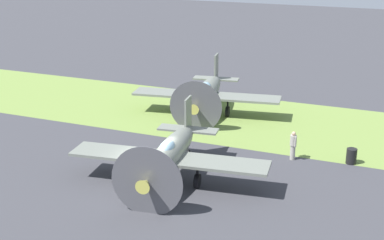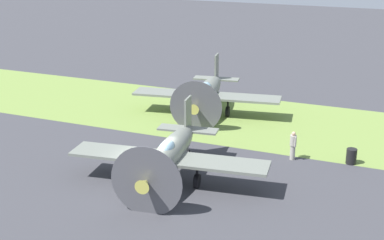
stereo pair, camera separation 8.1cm
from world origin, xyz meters
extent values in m
plane|color=#38383D|center=(0.00, 0.00, 0.00)|extent=(160.00, 160.00, 0.00)
cube|color=olive|center=(0.00, -11.95, 0.00)|extent=(120.00, 11.00, 0.01)
ellipsoid|color=slate|center=(-1.00, -0.68, 1.60)|extent=(2.33, 7.61, 1.37)
cube|color=slate|center=(-1.06, -0.24, 1.43)|extent=(10.73, 3.24, 0.15)
cube|color=slate|center=(-0.55, -4.06, 2.59)|extent=(0.27, 1.22, 2.09)
cube|color=slate|center=(-0.55, -4.06, 1.71)|extent=(3.62, 1.44, 0.11)
cone|color=#B7B24C|center=(-1.52, 3.31, 1.60)|extent=(0.80, 0.86, 0.71)
cylinder|color=#4C4C51|center=(-1.50, 3.09, 1.60)|extent=(3.50, 0.50, 3.53)
ellipsoid|color=#8CB2C6|center=(-1.08, -0.02, 2.08)|extent=(0.97, 1.63, 0.77)
cylinder|color=black|center=(-2.65, -0.34, 0.37)|extent=(0.34, 0.77, 0.75)
cylinder|color=black|center=(-2.65, -0.34, 0.90)|extent=(0.13, 0.13, 1.06)
cylinder|color=black|center=(0.51, 0.08, 0.37)|extent=(0.34, 0.77, 0.75)
cylinder|color=black|center=(0.51, 0.08, 0.90)|extent=(0.13, 0.13, 1.06)
cylinder|color=black|center=(-0.54, -4.17, 0.18)|extent=(0.18, 0.37, 0.35)
ellipsoid|color=slate|center=(1.43, -12.36, 1.62)|extent=(2.62, 7.73, 1.39)
cube|color=slate|center=(1.36, -11.92, 1.45)|extent=(10.90, 3.64, 0.16)
cube|color=slate|center=(2.00, -15.78, 2.63)|extent=(0.31, 1.23, 2.12)
cube|color=slate|center=(2.00, -15.78, 1.73)|extent=(3.69, 1.58, 0.11)
cone|color=#B7B24C|center=(0.76, -8.33, 1.62)|extent=(0.83, 0.89, 0.72)
cylinder|color=#4C4C51|center=(0.80, -8.55, 1.62)|extent=(3.54, 0.63, 3.58)
ellipsoid|color=#8CB2C6|center=(1.32, -11.70, 2.11)|extent=(1.03, 1.67, 0.78)
cylinder|color=black|center=(-0.26, -12.07, 0.38)|extent=(0.37, 0.79, 0.76)
cylinder|color=black|center=(-0.26, -12.07, 0.92)|extent=(0.13, 0.13, 1.07)
cylinder|color=black|center=(2.94, -11.54, 0.38)|extent=(0.37, 0.79, 0.76)
cylinder|color=black|center=(2.94, -11.54, 0.92)|extent=(0.13, 0.13, 1.07)
cylinder|color=black|center=(2.02, -15.89, 0.18)|extent=(0.19, 0.37, 0.36)
cylinder|color=#9E998E|center=(-6.39, -5.99, 0.44)|extent=(0.30, 0.30, 0.88)
cylinder|color=#9E998E|center=(-6.39, -5.99, 1.19)|extent=(0.38, 0.38, 0.62)
sphere|color=tan|center=(-6.39, -5.99, 1.61)|extent=(0.23, 0.23, 0.23)
cylinder|color=#9E998E|center=(-6.22, -6.19, 1.19)|extent=(0.11, 0.11, 0.59)
cylinder|color=#9E998E|center=(-6.55, -5.79, 1.19)|extent=(0.11, 0.11, 0.59)
cylinder|color=black|center=(-9.65, -6.69, 0.45)|extent=(0.60, 0.60, 0.90)
camera|label=1|loc=(-12.34, 23.68, 12.51)|focal=51.16mm
camera|label=2|loc=(-12.41, 23.64, 12.51)|focal=51.16mm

